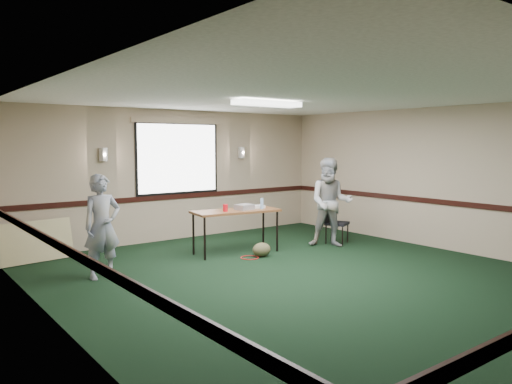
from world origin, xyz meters
TOP-DOWN VIEW (x-y plane):
  - ground at (0.00, 0.00)m, footprint 8.00×8.00m
  - room_shell at (0.00, 2.12)m, footprint 8.00×8.02m
  - folding_table at (0.17, 2.13)m, footprint 1.66×0.85m
  - projector at (0.31, 2.06)m, footprint 0.33×0.29m
  - game_console at (0.66, 2.10)m, footprint 0.24×0.21m
  - red_cup at (-0.10, 2.07)m, footprint 0.09×0.09m
  - water_bottle at (0.65, 1.97)m, footprint 0.06×0.06m
  - duffel_bag at (0.35, 1.60)m, footprint 0.37×0.29m
  - cable_coil at (0.12, 1.64)m, footprint 0.42×0.42m
  - folded_table at (-3.00, 3.60)m, footprint 1.38×0.38m
  - conference_chair at (2.26, 1.70)m, footprint 0.54×0.55m
  - person_left at (-2.39, 1.93)m, footprint 0.59×0.41m
  - person_right at (1.96, 1.48)m, footprint 1.06×1.06m

SIDE VIEW (x-z plane):
  - ground at x=0.00m, z-range 0.00..0.00m
  - cable_coil at x=0.12m, z-range 0.00..0.02m
  - duffel_bag at x=0.35m, z-range 0.00..0.25m
  - folded_table at x=-3.00m, z-range 0.00..0.70m
  - conference_chair at x=2.26m, z-range 0.07..0.90m
  - folding_table at x=0.17m, z-range 0.34..1.14m
  - person_left at x=-2.39m, z-range 0.00..1.56m
  - game_console at x=0.66m, z-range 0.80..0.85m
  - projector at x=0.31m, z-range 0.80..0.90m
  - red_cup at x=-0.10m, z-range 0.80..0.93m
  - person_right at x=1.96m, z-range 0.00..1.73m
  - water_bottle at x=0.65m, z-range 0.80..0.99m
  - room_shell at x=0.00m, z-range -2.42..5.58m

